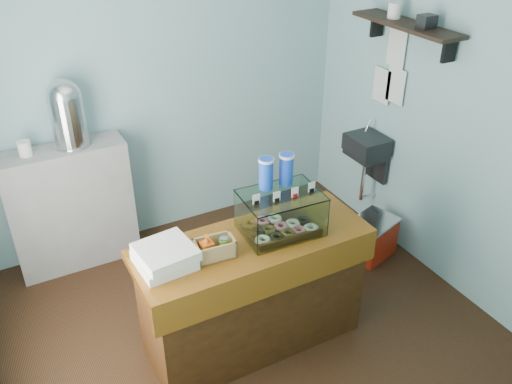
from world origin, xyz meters
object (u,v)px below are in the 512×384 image
display_case (279,208)px  counter (253,292)px  red_cooler (372,237)px  coffee_urn (67,112)px

display_case → counter: bearing=-166.8°
red_cooler → coffee_urn: bearing=135.0°
coffee_urn → counter: bearing=-63.6°
coffee_urn → display_case: bearing=-57.1°
display_case → red_cooler: display_case is taller
display_case → coffee_urn: size_ratio=1.00×
red_cooler → display_case: bearing=-179.4°
counter → coffee_urn: size_ratio=2.92×
display_case → red_cooler: size_ratio=1.12×
counter → display_case: size_ratio=2.93×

